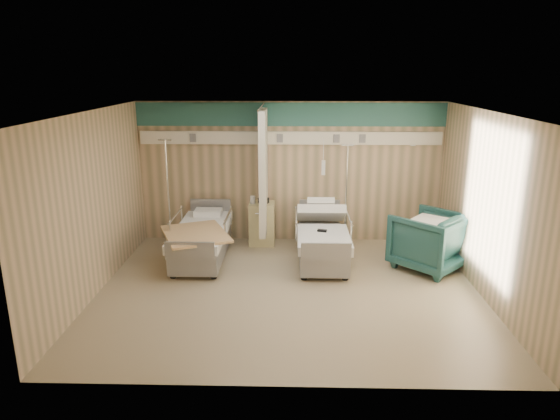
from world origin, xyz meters
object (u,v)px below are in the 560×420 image
(bed_left, at_px, (202,243))
(iv_stand_right, at_px, (345,225))
(bed_right, at_px, (322,244))
(visitor_armchair, at_px, (429,241))
(bedside_cabinet, at_px, (262,223))
(iv_stand_left, at_px, (170,225))

(bed_left, distance_m, iv_stand_right, 2.84)
(bed_right, relative_size, visitor_armchair, 1.94)
(bed_left, relative_size, bedside_cabinet, 2.54)
(bed_left, xyz_separation_m, visitor_armchair, (4.05, -0.30, 0.19))
(bedside_cabinet, bearing_deg, iv_stand_left, -174.46)
(bed_left, bearing_deg, bedside_cabinet, 40.60)
(bedside_cabinet, relative_size, iv_stand_right, 0.42)
(bed_left, relative_size, iv_stand_right, 1.07)
(visitor_armchair, distance_m, iv_stand_left, 4.91)
(bed_right, distance_m, bedside_cabinet, 1.46)
(bed_left, xyz_separation_m, iv_stand_right, (2.70, 0.88, 0.10))
(bed_right, bearing_deg, iv_stand_right, 60.33)
(bed_left, distance_m, iv_stand_left, 1.05)
(bed_right, bearing_deg, bedside_cabinet, 141.95)
(bedside_cabinet, distance_m, visitor_armchair, 3.23)
(bed_left, bearing_deg, bed_right, 0.00)
(bed_left, bearing_deg, visitor_armchair, -4.22)
(bed_left, relative_size, visitor_armchair, 1.94)
(visitor_armchair, bearing_deg, iv_stand_left, -56.76)
(bed_right, relative_size, bed_left, 1.00)
(iv_stand_left, bearing_deg, bed_left, -43.82)
(bed_right, relative_size, bedside_cabinet, 2.54)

